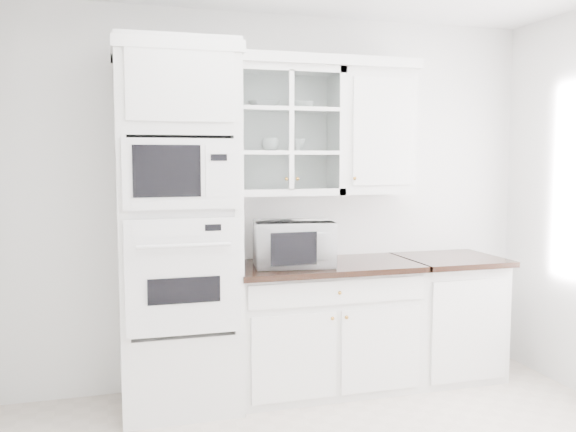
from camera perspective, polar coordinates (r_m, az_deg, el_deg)
name	(u,v)px	position (r m, az deg, el deg)	size (l,w,h in m)	color
room_shell	(339,136)	(3.24, 4.77, 7.51)	(4.00, 3.50, 2.70)	white
oven_column	(178,229)	(4.06, -10.30, -1.18)	(0.76, 0.68, 2.40)	white
base_cabinet_run	(323,325)	(4.46, 3.34, -10.18)	(1.32, 0.67, 0.92)	white
extra_base_cabinet	(447,316)	(4.87, 14.65, -9.00)	(0.72, 0.67, 0.92)	white
upper_cabinet_glass	(285,131)	(4.35, -0.30, 7.92)	(0.80, 0.33, 0.90)	white
upper_cabinet_solid	(373,133)	(4.58, 7.93, 7.74)	(0.55, 0.33, 0.90)	white
crown_molding	(271,60)	(4.35, -1.59, 14.34)	(2.14, 0.38, 0.07)	white
countertop_microwave	(293,243)	(4.22, 0.49, -2.55)	(0.54, 0.45, 0.31)	white
bowl_a	(264,105)	(4.34, -2.29, 10.38)	(0.21, 0.21, 0.05)	white
bowl_b	(302,105)	(4.41, 1.29, 10.31)	(0.17, 0.17, 0.05)	white
cup_a	(270,145)	(4.33, -1.66, 6.70)	(0.12, 0.12, 0.09)	white
cup_b	(298,145)	(4.37, 0.96, 6.66)	(0.10, 0.10, 0.09)	white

